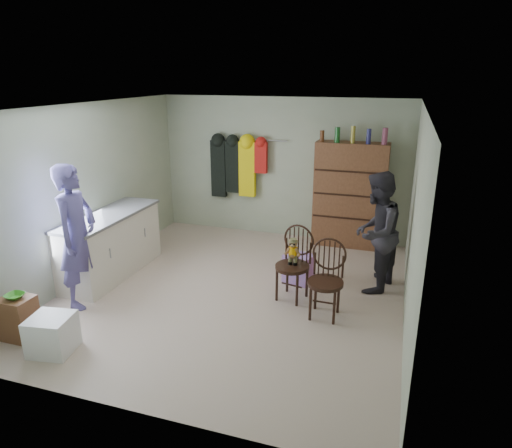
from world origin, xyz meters
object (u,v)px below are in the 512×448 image
(counter, at_px, (111,244))
(chair_far, at_px, (327,276))
(dresser, at_px, (350,195))
(chair_front, at_px, (294,258))

(counter, xyz_separation_m, chair_far, (3.25, -0.24, 0.06))
(counter, distance_m, dresser, 3.96)
(chair_far, relative_size, dresser, 0.47)
(chair_front, height_order, dresser, dresser)
(chair_front, distance_m, chair_far, 0.59)
(chair_front, relative_size, chair_far, 1.02)
(counter, bearing_deg, chair_front, 1.83)
(chair_front, xyz_separation_m, chair_far, (0.49, -0.33, -0.04))
(dresser, bearing_deg, counter, -144.31)
(chair_front, relative_size, dresser, 0.48)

